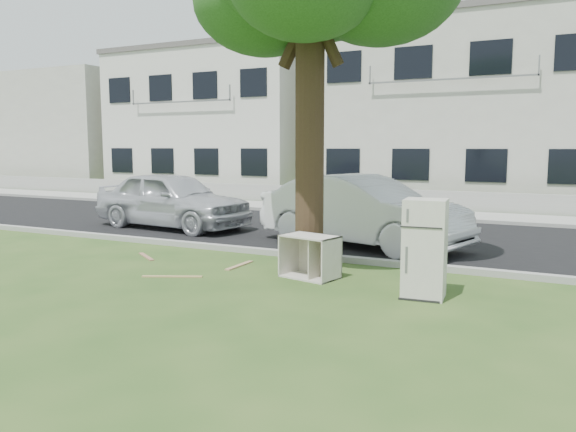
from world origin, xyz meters
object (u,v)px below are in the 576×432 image
at_px(cabinet, 310,257).
at_px(car_center, 362,211).
at_px(fridge, 425,249).
at_px(car_left, 172,200).

xyz_separation_m(cabinet, car_center, (-0.21, 3.42, 0.44)).
bearing_deg(cabinet, car_center, 106.67).
bearing_deg(fridge, car_center, 116.06).
bearing_deg(car_center, car_left, 102.51).
bearing_deg(fridge, cabinet, 164.05).
xyz_separation_m(fridge, car_left, (-8.01, 4.21, 0.05)).
bearing_deg(cabinet, car_left, 160.42).
relative_size(cabinet, car_left, 0.20).
bearing_deg(cabinet, fridge, 2.05).
bearing_deg(fridge, car_left, 147.38).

